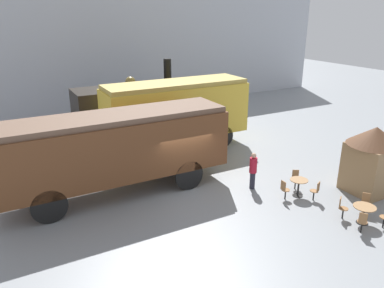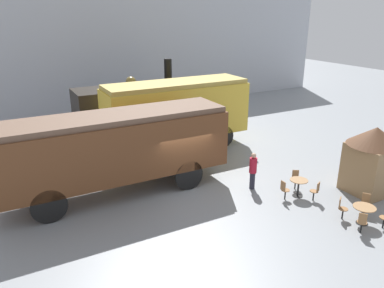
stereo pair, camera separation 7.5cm
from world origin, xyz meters
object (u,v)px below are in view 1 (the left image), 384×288
Objects in this scene: visitor_person at (253,169)px; cafe_chair_0 at (284,189)px; ticket_kiosk at (372,156)px; passenger_coach_vintage at (176,109)px; cafe_table_mid at (364,210)px; steam_locomotive at (138,105)px; passenger_coach_wooden at (114,146)px; cafe_table_near at (299,184)px.

cafe_chair_0 is at bearing -69.97° from visitor_person.
cafe_chair_0 is 4.16m from ticket_kiosk.
cafe_chair_0 is at bearing -81.35° from passenger_coach_vintage.
steam_locomotive is at bearing 104.10° from cafe_table_mid.
passenger_coach_vintage is at bearing 101.96° from cafe_chair_0.
cafe_table_mid is at bearing -145.09° from ticket_kiosk.
passenger_coach_vintage is 6.28m from passenger_coach_wooden.
cafe_table_near is (2.99, -11.42, -1.39)m from steam_locomotive.
passenger_coach_vintage is 0.83× the size of passenger_coach_wooden.
cafe_chair_0 is at bearing 176.70° from cafe_table_near.
visitor_person is 5.17m from ticket_kiosk.
cafe_table_mid is 0.95× the size of cafe_chair_0.
cafe_table_mid is 3.22m from ticket_kiosk.
cafe_chair_0 is (-1.35, 2.88, -0.04)m from cafe_table_mid.
cafe_chair_0 reaches higher than cafe_table_near.
passenger_coach_wooden is at bearing -117.53° from steam_locomotive.
visitor_person reaches higher than cafe_chair_0.
cafe_table_mid is at bearing -61.57° from cafe_chair_0.
visitor_person reaches higher than cafe_table_mid.
cafe_table_near is 2.05m from visitor_person.
passenger_coach_wooden is 7.47m from cafe_chair_0.
steam_locomotive is at bearing 104.40° from cafe_chair_0.
cafe_table_near is at bearing -75.34° from steam_locomotive.
passenger_coach_wooden is 11.17m from ticket_kiosk.
steam_locomotive reaches higher than ticket_kiosk.
ticket_kiosk is (2.47, 1.73, 1.12)m from cafe_table_mid.
passenger_coach_wooden reaches higher than cafe_table_near.
passenger_coach_wooden is 11.41× the size of cafe_chair_0.
cafe_table_near is 2.90m from cafe_table_mid.
passenger_coach_vintage is 11.22m from cafe_table_mid.
visitor_person is (-1.90, 4.38, 0.38)m from cafe_table_mid.
cafe_table_near is (1.96, -7.94, -1.76)m from passenger_coach_vintage.
visitor_person reaches higher than cafe_table_near.
cafe_table_near reaches higher than cafe_table_mid.
cafe_table_mid is (7.45, -6.84, -1.67)m from passenger_coach_wooden.
ticket_kiosk is at bearing -13.49° from cafe_chair_0.
cafe_table_near is 0.76m from cafe_chair_0.
passenger_coach_vintage is at bearing 103.33° from cafe_table_mid.
cafe_table_mid is 0.28× the size of ticket_kiosk.
passenger_coach_wooden is 11.96× the size of cafe_table_mid.
visitor_person is at bearing 130.14° from cafe_table_near.
steam_locomotive reaches higher than visitor_person.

